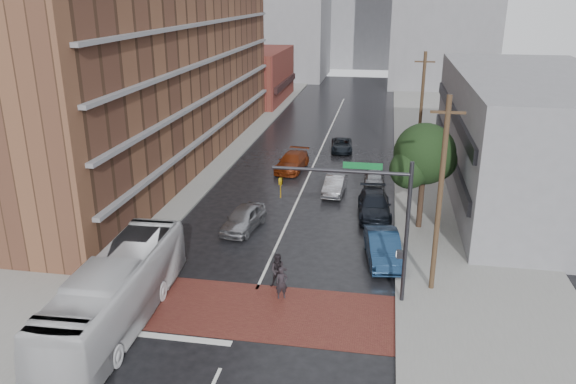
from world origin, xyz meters
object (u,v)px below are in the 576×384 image
Objects in this scene: car_travel_c at (292,162)px; car_parked_far at (374,178)px; pedestrian_a at (282,283)px; pedestrian_b at (279,271)px; car_travel_b at (335,185)px; transit_bus at (117,292)px; car_travel_a at (244,218)px; suv_travel at (342,145)px; car_parked_mid at (374,205)px; car_parked_near at (383,248)px.

car_travel_c is 1.29× the size of car_parked_far.
pedestrian_a is 1.15m from pedestrian_b.
transit_bus is at bearing -109.73° from car_travel_b.
suv_travel is at bearing 86.00° from car_travel_a.
car_parked_far is at bearing 87.30° from car_parked_mid.
transit_bus is 6.93× the size of pedestrian_a.
transit_bus is 2.19× the size of car_parked_mid.
car_parked_far is (7.96, 10.04, -0.09)m from car_travel_a.
car_parked_mid is (3.08, -3.98, 0.09)m from car_travel_b.
car_travel_b is (1.47, 14.70, -0.24)m from pedestrian_b.
pedestrian_a is at bearing 24.81° from transit_bus.
car_travel_a is 20.42m from suv_travel.
car_travel_c is at bearing 92.30° from pedestrian_b.
pedestrian_a is 0.42× the size of car_parked_far.
car_travel_b is (1.10, 15.79, -0.16)m from pedestrian_a.
car_travel_a is at bearing -120.17° from car_travel_b.
car_parked_near is at bearing -84.53° from suv_travel.
car_travel_b is 5.03m from car_parked_mid.
car_travel_a is (2.95, 11.51, -0.85)m from transit_bus.
car_travel_c is (-4.15, 5.32, 0.07)m from car_travel_b.
car_travel_c is 11.78m from car_parked_mid.
car_travel_a is 9.00m from car_parked_mid.
car_travel_c is at bearing 78.93° from transit_bus.
car_travel_c reaches higher than suv_travel.
car_parked_near reaches higher than car_parked_mid.
pedestrian_b is 7.78m from car_travel_a.
car_travel_a is at bearing -159.23° from car_parked_mid.
car_travel_a is at bearing 73.45° from transit_bus.
car_travel_a reaches higher than car_travel_c.
car_travel_c reaches higher than car_travel_b.
car_travel_b is 0.77× the size of car_parked_mid.
car_travel_a is 13.16m from car_travel_c.
pedestrian_b is 26.82m from suv_travel.
car_travel_b is 11.41m from car_parked_near.
car_parked_near is at bearing -87.64° from car_parked_far.
car_parked_mid is at bearing -45.73° from car_travel_c.
car_travel_c is 1.02× the size of car_parked_near.
car_travel_b is at bearing 65.30° from transit_bus.
transit_bus reaches higher than car_parked_mid.
suv_travel is 23.26m from car_parked_near.
transit_bus is 7.81m from pedestrian_a.
car_parked_near is at bearing -67.84° from car_travel_b.
pedestrian_b is 0.45× the size of car_travel_b.
pedestrian_a is 0.39× the size of suv_travel.
car_travel_b is 0.81× the size of car_parked_near.
pedestrian_b is 0.36× the size of car_travel_c.
car_parked_far is (4.36, 16.93, -0.24)m from pedestrian_b.
car_travel_c is at bearing 154.79° from car_parked_far.
car_travel_c is 1.20× the size of suv_travel.
car_parked_far is at bearing -17.27° from car_travel_c.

